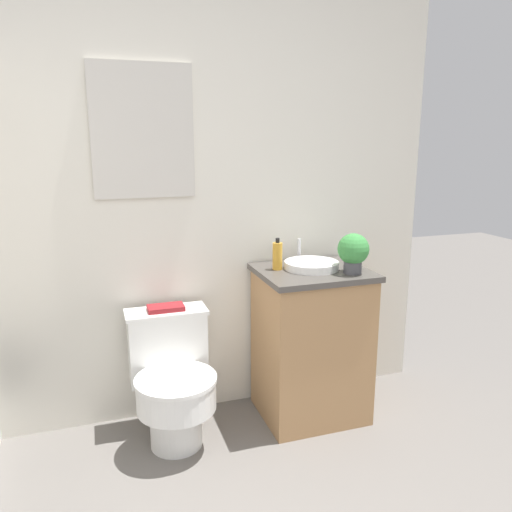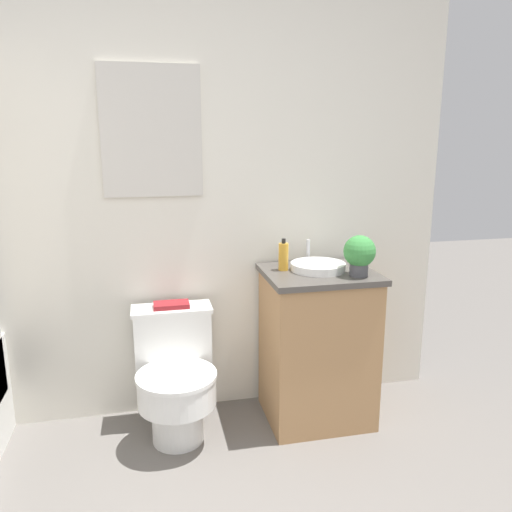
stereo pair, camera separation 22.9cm
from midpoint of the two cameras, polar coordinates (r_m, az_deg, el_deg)
The scene contains 7 objects.
wall_back at distance 2.63m, azimuth -18.80°, elevation 7.29°, with size 3.56×0.07×2.50m.
toilet at distance 2.61m, azimuth -12.08°, elevation -13.74°, with size 0.41×0.53×0.65m.
vanity at distance 2.75m, azimuth 3.91°, elevation -9.94°, with size 0.57×0.49×0.83m.
sink at distance 2.63m, azimuth 3.87°, elevation -1.05°, with size 0.29×0.32×0.13m.
soap_bottle at distance 2.60m, azimuth -0.05°, elevation -0.00°, with size 0.05×0.05×0.17m.
potted_plant at distance 2.54m, azimuth 8.56°, elevation 0.53°, with size 0.16×0.16×0.21m.
book_on_tank at distance 2.60m, azimuth -12.77°, elevation -5.84°, with size 0.18×0.11×0.02m.
Camera 1 is at (-0.10, -0.51, 1.49)m, focal length 35.00 mm.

